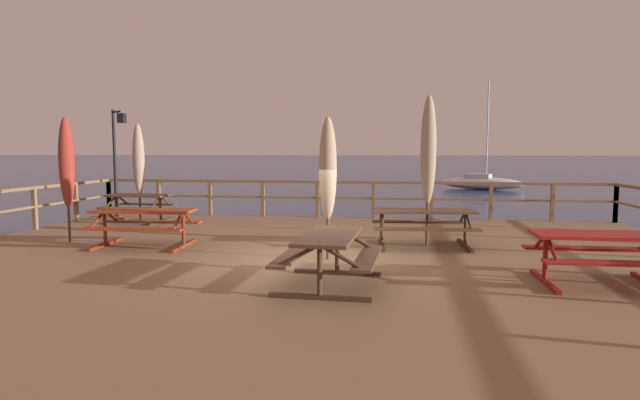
{
  "coord_description": "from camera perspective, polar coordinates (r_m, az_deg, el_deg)",
  "views": [
    {
      "loc": [
        1.51,
        -9.48,
        2.84
      ],
      "look_at": [
        0.0,
        0.94,
        1.86
      ],
      "focal_mm": 29.91,
      "sensor_mm": 36.0,
      "label": 1
    }
  ],
  "objects": [
    {
      "name": "picnic_table_back_right",
      "position": [
        11.18,
        11.01,
        -2.06
      ],
      "size": [
        2.17,
        1.56,
        0.78
      ],
      "color": "brown",
      "rests_on": "wooden_deck"
    },
    {
      "name": "picnic_table_mid_left",
      "position": [
        15.6,
        -18.85,
        -0.22
      ],
      "size": [
        1.7,
        1.44,
        0.78
      ],
      "color": "brown",
      "rests_on": "wooden_deck"
    },
    {
      "name": "sailboat_distant",
      "position": [
        40.63,
        16.9,
        1.82
      ],
      "size": [
        6.19,
        3.83,
        7.72
      ],
      "color": "white",
      "rests_on": "ground"
    },
    {
      "name": "lamp_post_hooked",
      "position": [
        17.04,
        -20.88,
        5.42
      ],
      "size": [
        0.59,
        0.47,
        3.2
      ],
      "color": "black",
      "rests_on": "wooden_deck"
    },
    {
      "name": "wooden_deck",
      "position": [
        9.89,
        -0.79,
        -8.77
      ],
      "size": [
        15.24,
        12.48,
        0.86
      ],
      "primitive_type": "cube",
      "color": "#846647",
      "rests_on": "ground"
    },
    {
      "name": "ground_plane",
      "position": [
        10.01,
        -0.79,
        -11.16
      ],
      "size": [
        600.0,
        600.0,
        0.0
      ],
      "primitive_type": "plane",
      "color": "navy"
    },
    {
      "name": "picnic_table_front_right",
      "position": [
        7.8,
        0.99,
        -5.21
      ],
      "size": [
        1.48,
        1.9,
        0.78
      ],
      "color": "brown",
      "rests_on": "wooden_deck"
    },
    {
      "name": "patio_umbrella_tall_front",
      "position": [
        13.21,
        0.96,
        4.24
      ],
      "size": [
        0.32,
        0.32,
        2.72
      ],
      "color": "#4C3828",
      "rests_on": "wooden_deck"
    },
    {
      "name": "picnic_table_mid_right",
      "position": [
        11.58,
        -18.35,
        -1.98
      ],
      "size": [
        2.11,
        1.51,
        0.78
      ],
      "color": "#993819",
      "rests_on": "wooden_deck"
    },
    {
      "name": "patio_umbrella_short_mid",
      "position": [
        9.62,
        0.85,
        3.33
      ],
      "size": [
        0.32,
        0.32,
        2.59
      ],
      "color": "#4C3828",
      "rests_on": "wooden_deck"
    },
    {
      "name": "picnic_table_back_left",
      "position": [
        8.89,
        27.8,
        -4.51
      ],
      "size": [
        1.92,
        1.43,
        0.78
      ],
      "color": "maroon",
      "rests_on": "wooden_deck"
    },
    {
      "name": "patio_umbrella_tall_back_left",
      "position": [
        12.61,
        -25.48,
        3.58
      ],
      "size": [
        0.32,
        0.32,
        2.69
      ],
      "color": "#4C3828",
      "rests_on": "wooden_deck"
    },
    {
      "name": "patio_umbrella_tall_back_right",
      "position": [
        11.14,
        11.52,
        5.19
      ],
      "size": [
        0.32,
        0.32,
        3.11
      ],
      "color": "#4C3828",
      "rests_on": "wooden_deck"
    },
    {
      "name": "patio_umbrella_tall_mid_right",
      "position": [
        15.45,
        -18.84,
        4.08
      ],
      "size": [
        0.32,
        0.32,
        2.71
      ],
      "color": "#4C3828",
      "rests_on": "wooden_deck"
    },
    {
      "name": "railing_waterside_far",
      "position": [
        15.69,
        2.71,
        0.79
      ],
      "size": [
        15.04,
        0.1,
        1.09
      ],
      "color": "brown",
      "rests_on": "wooden_deck"
    }
  ]
}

